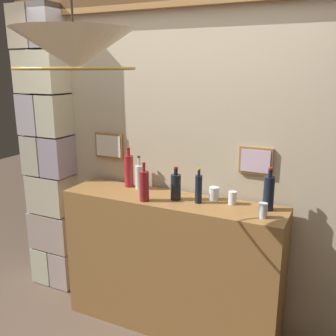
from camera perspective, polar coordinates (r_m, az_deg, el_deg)
panelled_rear_partition at (r=3.02m, az=2.68°, el=2.14°), size 3.15×0.15×2.61m
stone_pillar at (r=3.62m, az=-17.20°, el=1.93°), size 0.44×0.31×2.54m
bar_shelf_unit at (r=3.08m, az=0.41°, el=-14.24°), size 1.71×0.40×1.09m
liquor_bottle_brandy at (r=3.06m, az=-4.34°, el=-1.32°), size 0.06×0.06×0.27m
liquor_bottle_mezcal at (r=2.78m, az=-3.59°, el=-2.64°), size 0.07×0.07×0.29m
liquor_bottle_amaro at (r=2.75m, az=4.60°, el=-3.08°), size 0.05×0.05×0.26m
liquor_bottle_whiskey at (r=2.69m, az=14.86°, el=-3.60°), size 0.07×0.07×0.30m
liquor_bottle_gin at (r=2.81m, az=1.17°, el=-2.77°), size 0.08×0.08×0.25m
liquor_bottle_rum at (r=3.12m, az=-5.88°, el=-0.38°), size 0.07×0.07×0.33m
glass_tumbler_rocks at (r=2.85m, az=6.90°, el=-3.78°), size 0.07×0.07×0.09m
glass_tumbler_highball at (r=2.57m, az=14.03°, el=-6.18°), size 0.06×0.06×0.10m
glass_tumbler_shot at (r=2.77m, az=9.62°, el=-4.42°), size 0.06×0.06×0.09m
pendant_lamp at (r=2.08m, az=-13.78°, el=16.68°), size 0.62×0.62×0.65m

